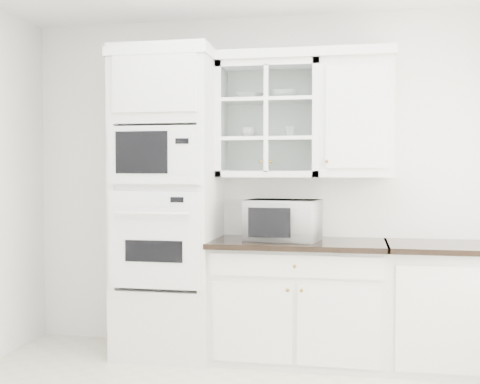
# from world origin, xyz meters

# --- Properties ---
(room_shell) EXTENTS (4.00, 3.50, 2.70)m
(room_shell) POSITION_xyz_m (0.00, 0.43, 1.78)
(room_shell) COLOR white
(room_shell) RESTS_ON ground
(oven_column) EXTENTS (0.76, 0.68, 2.40)m
(oven_column) POSITION_xyz_m (-0.75, 1.42, 1.20)
(oven_column) COLOR white
(oven_column) RESTS_ON ground
(base_cabinet_run) EXTENTS (1.32, 0.67, 0.92)m
(base_cabinet_run) POSITION_xyz_m (0.28, 1.45, 0.46)
(base_cabinet_run) COLOR white
(base_cabinet_run) RESTS_ON ground
(extra_base_cabinet) EXTENTS (0.72, 0.67, 0.92)m
(extra_base_cabinet) POSITION_xyz_m (1.28, 1.45, 0.46)
(extra_base_cabinet) COLOR white
(extra_base_cabinet) RESTS_ON ground
(upper_cabinet_glass) EXTENTS (0.80, 0.33, 0.90)m
(upper_cabinet_glass) POSITION_xyz_m (0.03, 1.58, 1.85)
(upper_cabinet_glass) COLOR white
(upper_cabinet_glass) RESTS_ON room_shell
(upper_cabinet_solid) EXTENTS (0.55, 0.33, 0.90)m
(upper_cabinet_solid) POSITION_xyz_m (0.71, 1.58, 1.85)
(upper_cabinet_solid) COLOR white
(upper_cabinet_solid) RESTS_ON room_shell
(crown_molding) EXTENTS (2.14, 0.38, 0.07)m
(crown_molding) POSITION_xyz_m (-0.07, 1.56, 2.33)
(crown_molding) COLOR white
(crown_molding) RESTS_ON room_shell
(countertop_microwave) EXTENTS (0.60, 0.52, 0.31)m
(countertop_microwave) POSITION_xyz_m (0.16, 1.44, 1.08)
(countertop_microwave) COLOR white
(countertop_microwave) RESTS_ON base_cabinet_run
(bowl_a) EXTENTS (0.23, 0.23, 0.05)m
(bowl_a) POSITION_xyz_m (-0.13, 1.58, 2.04)
(bowl_a) COLOR white
(bowl_a) RESTS_ON upper_cabinet_glass
(bowl_b) EXTENTS (0.24, 0.24, 0.07)m
(bowl_b) POSITION_xyz_m (0.14, 1.60, 2.04)
(bowl_b) COLOR white
(bowl_b) RESTS_ON upper_cabinet_glass
(cup_a) EXTENTS (0.13, 0.13, 0.08)m
(cup_a) POSITION_xyz_m (-0.14, 1.59, 1.75)
(cup_a) COLOR white
(cup_a) RESTS_ON upper_cabinet_glass
(cup_b) EXTENTS (0.10, 0.10, 0.09)m
(cup_b) POSITION_xyz_m (0.20, 1.57, 1.75)
(cup_b) COLOR white
(cup_b) RESTS_ON upper_cabinet_glass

